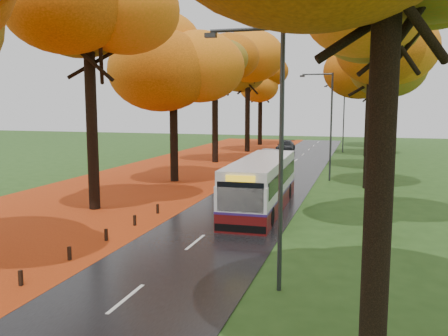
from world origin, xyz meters
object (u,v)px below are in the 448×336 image
at_px(streetlamp_near, 273,138).
at_px(streetlamp_mid, 328,118).
at_px(car_silver, 268,156).
at_px(car_dark, 286,146).
at_px(bus, 261,183).
at_px(car_white, 260,160).
at_px(streetlamp_far, 342,113).

xyz_separation_m(streetlamp_near, streetlamp_mid, (0.00, 22.00, 0.00)).
relative_size(car_silver, car_dark, 0.85).
xyz_separation_m(bus, car_dark, (-3.69, 31.37, -0.77)).
bearing_deg(streetlamp_near, car_white, 102.74).
bearing_deg(streetlamp_near, streetlamp_mid, 90.00).
distance_m(streetlamp_far, car_white, 17.80).
bearing_deg(streetlamp_mid, bus, -103.11).
bearing_deg(car_dark, car_silver, -90.84).
bearing_deg(car_silver, car_white, -70.50).
bearing_deg(streetlamp_near, streetlamp_far, 90.00).
bearing_deg(car_dark, bus, -84.14).
relative_size(streetlamp_near, bus, 0.76).
height_order(streetlamp_near, bus, streetlamp_near).
distance_m(streetlamp_near, streetlamp_far, 44.00).
bearing_deg(car_white, car_silver, 81.57).
distance_m(streetlamp_mid, car_silver, 12.06).
bearing_deg(streetlamp_far, car_dark, -163.86).
bearing_deg(streetlamp_far, car_white, -111.30).
height_order(bus, car_dark, bus).
xyz_separation_m(streetlamp_near, car_dark, (-6.30, 42.18, -4.00)).
height_order(streetlamp_far, bus, streetlamp_far).
distance_m(car_white, car_dark, 14.33).
xyz_separation_m(car_white, car_silver, (0.00, 3.62, 0.01)).
bearing_deg(car_silver, bus, -60.37).
distance_m(streetlamp_far, car_silver, 14.59).
height_order(car_white, car_silver, car_silver).
bearing_deg(streetlamp_mid, car_white, 137.10).
height_order(streetlamp_near, car_silver, streetlamp_near).
bearing_deg(streetlamp_far, streetlamp_near, -90.00).
distance_m(streetlamp_mid, bus, 11.94).
xyz_separation_m(bus, car_white, (-3.69, 17.04, -0.80)).
bearing_deg(streetlamp_far, bus, -94.49).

